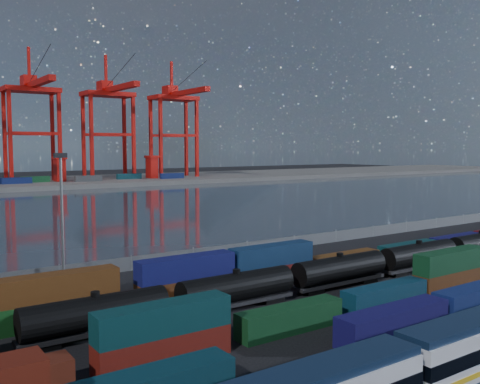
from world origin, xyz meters
TOP-DOWN VIEW (x-y plane):
  - ground at (0.00, 0.00)m, footprint 700.00×700.00m
  - harbor_water at (0.00, 105.00)m, footprint 700.00×700.00m
  - far_quay at (0.00, 210.00)m, footprint 700.00×70.00m
  - container_row_south at (-9.89, -10.39)m, footprint 140.10×2.60m
  - container_row_mid at (-12.09, -3.77)m, footprint 140.46×2.32m
  - container_row_north at (-17.37, 10.72)m, footprint 140.62×2.39m
  - tanker_string at (5.41, 4.95)m, footprint 122.50×3.01m
  - waterfront_fence at (-0.00, 28.00)m, footprint 160.12×0.12m
  - yard_light_mast at (-30.00, 26.00)m, footprint 1.60×0.40m
  - straddle_carriers at (-2.50, 200.00)m, footprint 140.00×7.00m

SIDE VIEW (x-z plane):
  - ground at x=0.00m, z-range 0.00..0.00m
  - harbor_water at x=0.00m, z-range 0.01..0.01m
  - far_quay at x=0.00m, z-range 0.00..2.00m
  - waterfront_fence at x=0.00m, z-range -0.10..2.10m
  - container_row_mid at x=-12.09m, z-range -0.67..4.28m
  - container_row_south at x=-9.89m, z-range -0.83..4.71m
  - container_row_north at x=-17.37m, z-range -0.48..4.61m
  - tanker_string at x=5.41m, z-range 0.01..4.31m
  - straddle_carriers at x=-2.50m, z-range 2.27..13.37m
  - yard_light_mast at x=-30.00m, z-range 1.00..17.60m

